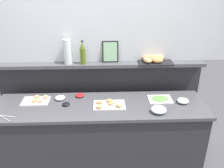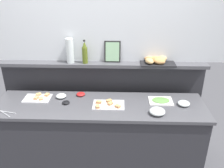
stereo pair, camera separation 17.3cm
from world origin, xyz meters
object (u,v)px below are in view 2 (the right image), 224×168
Objects in this scene: glass_bowl_medium at (184,104)px; framed_picture at (112,52)px; condiment_bowl_dark at (66,102)px; serving_tongs at (6,113)px; cold_cuts_platter at (161,101)px; water_carafe at (70,51)px; bread_basket at (156,60)px; condiment_bowl_red at (81,94)px; sandwich_platter_side at (108,105)px; sandwich_platter_rear at (38,98)px; olive_oil_bottle at (85,53)px; glass_bowl_large at (157,112)px; glass_bowl_small at (61,96)px.

glass_bowl_medium is 0.51× the size of framed_picture.
condiment_bowl_dark reaches higher than serving_tongs.
cold_cuts_platter is 1.05m from condiment_bowl_dark.
bread_basket is at bearing 0.46° from water_carafe.
condiment_bowl_red is at bearing -166.50° from bread_basket.
glass_bowl_medium is 0.32× the size of bread_basket.
framed_picture is at bearing 31.51° from serving_tongs.
serving_tongs is (-1.03, -0.20, -0.01)m from sandwich_platter_side.
sandwich_platter_rear is 0.74m from olive_oil_bottle.
condiment_bowl_red is at bearing 155.95° from glass_bowl_large.
cold_cuts_platter is 1.03m from olive_oil_bottle.
glass_bowl_small is 0.29× the size of bread_basket.
sandwich_platter_side is at bearing -33.40° from condiment_bowl_red.
condiment_bowl_dark is 0.61m from water_carafe.
olive_oil_bottle is 0.95× the size of water_carafe.
water_carafe is (0.57, 0.62, 0.48)m from serving_tongs.
glass_bowl_medium is 1.42m from water_carafe.
sandwich_platter_rear is at bearing -158.49° from framed_picture.
cold_cuts_platter is 1.04× the size of framed_picture.
olive_oil_bottle is at bearing 125.31° from sandwich_platter_side.
framed_picture is (0.58, 0.30, 0.44)m from glass_bowl_small.
glass_bowl_small is (-1.37, 0.13, -0.00)m from glass_bowl_medium.
glass_bowl_large is at bearing -35.23° from olive_oil_bottle.
framed_picture is at bearing 9.20° from olive_oil_bottle.
sandwich_platter_side is 1.15× the size of sandwich_platter_rear.
olive_oil_bottle is (0.18, 0.38, 0.45)m from condiment_bowl_dark.
water_carafe is (-1.00, -0.01, 0.11)m from bread_basket.
cold_cuts_platter is 2.26× the size of glass_bowl_small.
sandwich_platter_side is 2.63× the size of glass_bowl_medium.
sandwich_platter_rear is 1.63m from glass_bowl_medium.
sandwich_platter_rear is 0.74× the size of bread_basket.
sandwich_platter_side is 3.38× the size of condiment_bowl_red.
glass_bowl_large is at bearing -24.05° from condiment_bowl_red.
sandwich_platter_side is at bearing 10.75° from serving_tongs.
glass_bowl_small is 0.57m from olive_oil_bottle.
glass_bowl_small reaches higher than sandwich_platter_side.
glass_bowl_large is at bearing -12.23° from sandwich_platter_rear.
glass_bowl_medium reaches higher than cold_cuts_platter.
glass_bowl_large is 1.07m from olive_oil_bottle.
condiment_bowl_red is (-0.84, 0.37, -0.01)m from glass_bowl_large.
serving_tongs is at bearing -144.18° from glass_bowl_small.
sandwich_platter_side and condiment_bowl_red have the same top height.
condiment_bowl_red is 0.62m from framed_picture.
glass_bowl_medium is 1.11× the size of glass_bowl_small.
framed_picture reaches higher than cold_cuts_platter.
water_carafe is at bearing 137.80° from sandwich_platter_side.
glass_bowl_large is 1.25× the size of glass_bowl_medium.
glass_bowl_large is at bearing -149.38° from glass_bowl_medium.
glass_bowl_large reaches higher than sandwich_platter_rear.
bread_basket is 1.38× the size of water_carafe.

